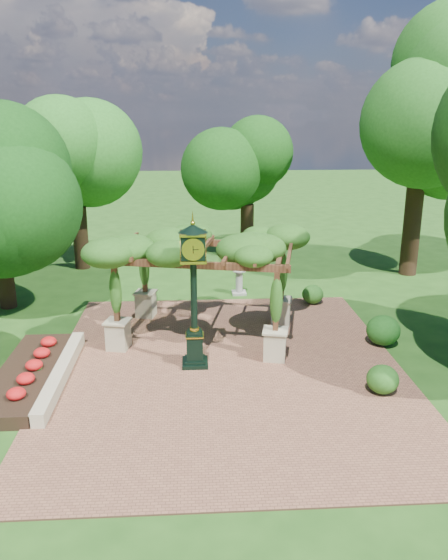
{
  "coord_description": "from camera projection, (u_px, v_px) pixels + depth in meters",
  "views": [
    {
      "loc": [
        -0.95,
        -13.3,
        6.98
      ],
      "look_at": [
        0.0,
        2.5,
        2.2
      ],
      "focal_mm": 35.0,
      "sensor_mm": 36.0,
      "label": 1
    }
  ],
  "objects": [
    {
      "name": "brick_plaza",
      "position": [
        227.0,
        367.0,
        15.73
      ],
      "size": [
        10.0,
        12.0,
        0.04
      ],
      "primitive_type": "cube",
      "color": "brown",
      "rests_on": "ground"
    },
    {
      "name": "pedestal_clock",
      "position": [
        194.0,
        283.0,
        15.14
      ],
      "size": [
        0.83,
        0.83,
        4.23
      ],
      "rotation": [
        0.0,
        0.0,
        -0.0
      ],
      "color": "black",
      "rests_on": "brick_plaza"
    },
    {
      "name": "shrub_back",
      "position": [
        313.0,
        294.0,
        20.93
      ],
      "size": [
        0.99,
        0.99,
        0.73
      ],
      "primitive_type": "ellipsoid",
      "rotation": [
        0.0,
        0.0,
        0.26
      ],
      "color": "#2A651D",
      "rests_on": "brick_plaza"
    },
    {
      "name": "shrub_mid",
      "position": [
        383.0,
        330.0,
        17.13
      ],
      "size": [
        1.28,
        1.28,
        0.95
      ],
      "primitive_type": "ellipsoid",
      "rotation": [
        0.0,
        0.0,
        0.26
      ],
      "color": "#1A4D15",
      "rests_on": "brick_plaza"
    },
    {
      "name": "border_wall",
      "position": [
        61.0,
        374.0,
        14.94
      ],
      "size": [
        0.35,
        5.0,
        0.4
      ],
      "primitive_type": "cube",
      "color": "#C6B793",
      "rests_on": "ground"
    },
    {
      "name": "ground",
      "position": [
        230.0,
        384.0,
        14.78
      ],
      "size": [
        120.0,
        120.0,
        0.0
      ],
      "primitive_type": "plane",
      "color": "#1E4714",
      "rests_on": "ground"
    },
    {
      "name": "sundial",
      "position": [
        239.0,
        284.0,
        22.14
      ],
      "size": [
        0.57,
        0.57,
        1.01
      ],
      "rotation": [
        0.0,
        0.0,
        0.02
      ],
      "color": "#9A9B93",
      "rests_on": "ground"
    },
    {
      "name": "pergola",
      "position": [
        203.0,
        251.0,
        17.16
      ],
      "size": [
        6.24,
        4.64,
        3.54
      ],
      "rotation": [
        0.0,
        0.0,
        -0.22
      ],
      "color": "#B9B089",
      "rests_on": "brick_plaza"
    },
    {
      "name": "tree_east_far",
      "position": [
        424.0,
        103.0,
        22.94
      ],
      "size": [
        5.33,
        5.33,
        10.88
      ],
      "color": "#332013",
      "rests_on": "ground"
    },
    {
      "name": "tree_north",
      "position": [
        248.0,
        163.0,
        27.03
      ],
      "size": [
        4.4,
        4.4,
        6.91
      ],
      "color": "#372216",
      "rests_on": "ground"
    },
    {
      "name": "shrub_front",
      "position": [
        383.0,
        379.0,
        14.16
      ],
      "size": [
        1.09,
        1.09,
        0.75
      ],
      "primitive_type": "ellipsoid",
      "rotation": [
        0.0,
        0.0,
        0.38
      ],
      "color": "#245919",
      "rests_on": "brick_plaza"
    },
    {
      "name": "flower_bed",
      "position": [
        28.0,
        375.0,
        14.9
      ],
      "size": [
        1.5,
        5.0,
        0.36
      ],
      "primitive_type": "cube",
      "color": "red",
      "rests_on": "ground"
    },
    {
      "name": "tree_west_far",
      "position": [
        74.0,
        157.0,
        24.59
      ],
      "size": [
        4.61,
        4.61,
        7.55
      ],
      "color": "black",
      "rests_on": "ground"
    }
  ]
}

